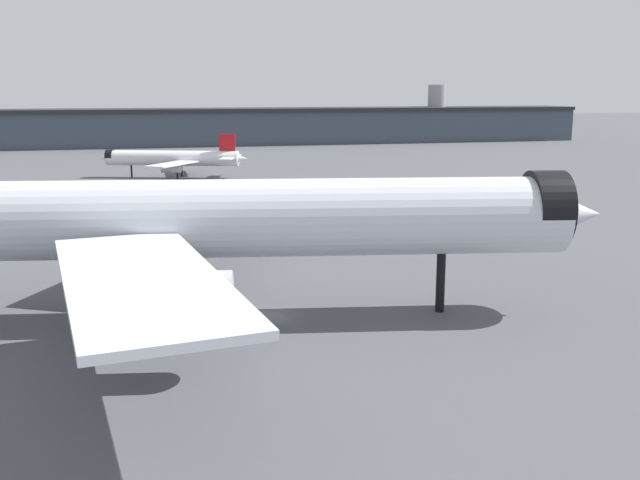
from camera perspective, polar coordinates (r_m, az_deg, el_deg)
name	(u,v)px	position (r m, az deg, el deg)	size (l,w,h in m)	color
ground	(267,316)	(65.04, -4.23, -6.07)	(900.00, 900.00, 0.00)	#4C4F54
airliner_near_gate	(224,220)	(63.21, -7.67, 1.59)	(68.00, 60.86, 20.06)	silver
airliner_far_taxiway	(173,158)	(168.11, -11.69, 6.42)	(33.60, 29.97, 10.10)	white
terminal_building	(275,126)	(268.10, -3.62, 9.14)	(239.41, 38.21, 21.71)	#3D4756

